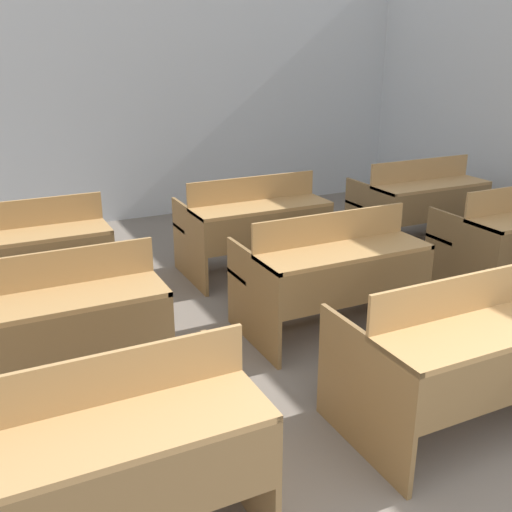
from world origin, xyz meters
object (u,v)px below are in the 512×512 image
bench_third_center (253,223)px  bench_third_right (419,200)px  bench_second_center (331,270)px  bench_front_center (462,350)px  bench_third_left (25,254)px  bench_front_left (104,452)px  bench_second_left (54,321)px

bench_third_center → bench_third_right: (1.91, 0.00, 0.00)m
bench_second_center → bench_third_center: bearing=89.3°
bench_front_center → bench_third_left: (-1.92, 2.63, 0.00)m
bench_front_left → bench_second_left: bearing=89.7°
bench_front_left → bench_front_center: size_ratio=1.00×
bench_second_left → bench_second_center: size_ratio=1.00×
bench_front_center → bench_third_left: bearing=126.1°
bench_front_left → bench_third_center: bearing=53.6°
bench_third_left → bench_third_center: bearing=-0.6°
bench_front_center → bench_second_left: same height
bench_second_left → bench_second_center: (1.91, -0.01, 0.00)m
bench_front_center → bench_second_left: 2.30m
bench_front_left → bench_third_right: 4.64m
bench_front_center → bench_third_right: (1.93, 2.61, 0.00)m
bench_third_left → bench_third_right: same height
bench_front_center → bench_third_right: same height
bench_front_center → bench_second_left: (-1.89, 1.31, 0.00)m
bench_third_right → bench_front_left: bearing=-145.7°
bench_front_left → bench_third_left: bearing=90.3°
bench_third_right → bench_third_center: bearing=-180.0°
bench_front_left → bench_third_right: size_ratio=1.00×
bench_front_left → bench_second_left: size_ratio=1.00×
bench_front_left → bench_second_center: size_ratio=1.00×
bench_second_center → bench_third_center: size_ratio=1.00×
bench_second_left → bench_third_center: 2.32m
bench_second_left → bench_second_center: same height
bench_front_left → bench_second_center: 2.32m
bench_second_left → bench_third_left: (-0.02, 1.31, 0.00)m
bench_second_center → bench_third_right: same height
bench_third_center → bench_third_right: bearing=0.0°
bench_front_center → bench_second_center: (0.01, 1.30, 0.00)m
bench_second_center → bench_third_left: 2.34m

